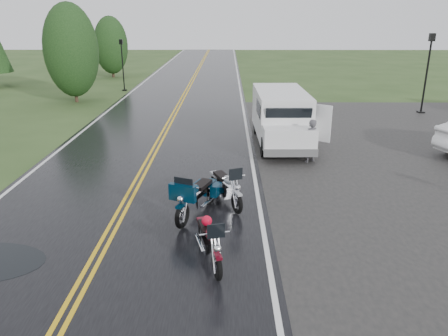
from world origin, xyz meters
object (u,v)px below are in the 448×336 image
Objects in this scene: motorcycle_silver at (237,194)px; lamp_post_far_right at (427,74)px; van_white at (265,129)px; motorcycle_red at (217,256)px; lamp_post_far_left at (123,65)px; motorcycle_teal at (182,206)px; person_at_van at (311,142)px.

lamp_post_far_right reaches higher than motorcycle_silver.
van_white is 1.32× the size of lamp_post_far_right.
motorcycle_silver is at bearing -103.68° from van_white.
motorcycle_silver is 5.25m from van_white.
lamp_post_far_left reaches higher than motorcycle_red.
motorcycle_teal is at bearing -170.86° from motorcycle_silver.
lamp_post_far_left reaches higher than motorcycle_silver.
motorcycle_silver is 0.49× the size of lamp_post_far_right.
lamp_post_far_right is at bearing 72.13° from motorcycle_teal.
lamp_post_far_left is (-7.15, 23.53, 1.20)m from motorcycle_red.
motorcycle_teal is at bearing -130.24° from lamp_post_far_right.
lamp_post_far_left reaches higher than person_at_van.
lamp_post_far_left is at bearing 92.41° from motorcycle_red.
lamp_post_far_right is at bearing 28.75° from motorcycle_silver.
van_white is 1.57× the size of lamp_post_far_left.
person_at_van is (2.75, 4.50, 0.17)m from motorcycle_silver.
van_white is at bearing -139.31° from lamp_post_far_right.
lamp_post_far_left is 19.46m from lamp_post_far_right.
person_at_van is 11.56m from lamp_post_far_right.
motorcycle_teal is at bearing 14.67° from person_at_van.
van_white is at bearing 54.66° from motorcycle_silver.
person_at_van is at bearing 74.75° from motorcycle_teal.
motorcycle_silver is at bearing 67.16° from motorcycle_red.
motorcycle_teal is 1.40× the size of person_at_van.
motorcycle_teal is 18.29m from lamp_post_far_right.
motorcycle_red is at bearing 29.45° from person_at_van.
lamp_post_far_right is (18.00, -7.37, 0.35)m from lamp_post_far_left.
motorcycle_silver is at bearing -69.57° from lamp_post_far_left.
motorcycle_teal reaches higher than motorcycle_silver.
motorcycle_silver is 1.32× the size of person_at_van.
lamp_post_far_right is (11.78, 13.92, 1.48)m from motorcycle_teal.
person_at_van is at bearing 52.66° from motorcycle_red.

